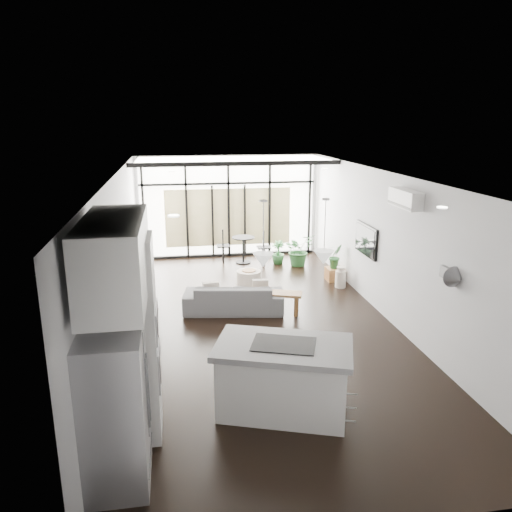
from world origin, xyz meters
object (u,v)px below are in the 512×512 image
object	(u,v)px
island	(283,378)
milk_can	(341,277)
fridge	(114,411)
tv	(366,240)
pouf	(249,280)
console_bench	(268,302)
sofa	(234,293)

from	to	relation	value
island	milk_can	xyz separation A→B (m)	(2.39, 4.70, -0.23)
island	fridge	distance (m)	2.30
tv	pouf	bearing A→B (deg)	157.81
fridge	milk_can	world-z (taller)	fridge
island	console_bench	size ratio (longest dim) A/B	1.29
pouf	tv	distance (m)	2.76
sofa	milk_can	bearing A→B (deg)	-148.52
island	pouf	size ratio (longest dim) A/B	3.15
fridge	console_bench	distance (m)	5.16
sofa	pouf	size ratio (longest dim) A/B	3.57
pouf	tv	xyz separation A→B (m)	(2.35, -0.96, 1.08)
pouf	sofa	bearing A→B (deg)	-111.66
sofa	fridge	bearing A→B (deg)	77.96
island	fridge	bearing A→B (deg)	-133.65
fridge	console_bench	world-z (taller)	fridge
island	pouf	distance (m)	4.89
tv	sofa	bearing A→B (deg)	-174.19
console_bench	tv	bearing A→B (deg)	30.36
console_bench	pouf	distance (m)	1.43
pouf	milk_can	xyz separation A→B (m)	(2.11, -0.18, 0.02)
milk_can	tv	xyz separation A→B (m)	(0.24, -0.78, 1.06)
fridge	pouf	world-z (taller)	fridge
island	tv	distance (m)	4.79
fridge	sofa	bearing A→B (deg)	68.75
island	tv	xyz separation A→B (m)	(2.64, 3.92, 0.82)
tv	island	bearing A→B (deg)	-123.91
island	sofa	world-z (taller)	island
island	sofa	bearing A→B (deg)	112.61
island	milk_can	bearing A→B (deg)	82.33
fridge	tv	world-z (taller)	fridge
island	tv	world-z (taller)	tv
fridge	tv	distance (m)	6.81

